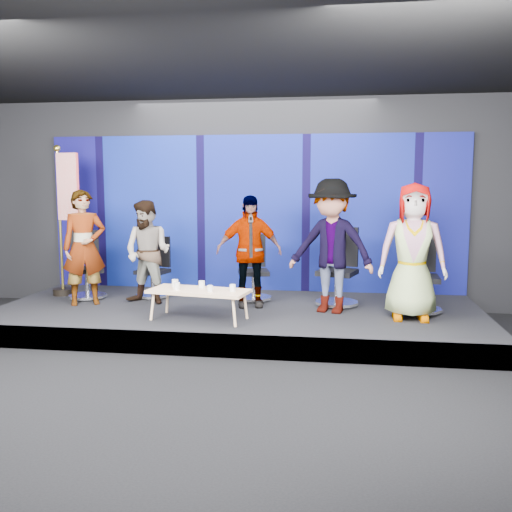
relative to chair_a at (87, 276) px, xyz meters
The scene contains 21 objects.
ground 3.84m from the chair_a, 48.81° to the right, with size 10.00×10.00×0.00m, color black.
room_walls 4.18m from the chair_a, 48.81° to the right, with size 10.02×8.02×3.51m.
riser 2.56m from the chair_a, ahead, with size 7.00×3.00×0.30m, color black.
backdrop 2.89m from the chair_a, 23.87° to the left, with size 7.00×0.08×2.60m, color #0F064D.
chair_a is the anchor object (origin of this frame).
panelist_a 0.72m from the chair_a, 67.16° to the right, with size 0.62×0.41×1.71m, color black.
chair_b 1.06m from the chair_a, 12.13° to the left, with size 0.65×0.65×0.96m.
panelist_b 1.22m from the chair_a, 13.64° to the right, with size 0.75×0.59×1.55m, color black.
chair_c 2.64m from the chair_a, ahead, with size 0.69×0.69×1.01m.
panelist_c 2.69m from the chair_a, ahead, with size 0.96×0.40×1.63m, color black.
chair_d 3.94m from the chair_a, ahead, with size 0.81×0.81×1.15m.
panelist_d 3.90m from the chair_a, ahead, with size 1.21×0.69×1.87m, color black.
chair_e 5.08m from the chair_a, ahead, with size 0.65×0.65×1.12m.
panelist_e 4.99m from the chair_a, ahead, with size 0.88×0.58×1.81m, color black.
coffee_table 2.42m from the chair_a, 29.02° to the right, with size 1.39×0.77×0.40m.
mug_a 2.03m from the chair_a, 30.41° to the right, with size 0.09×0.09×0.10m, color silver.
mug_b 2.21m from the chair_a, 33.90° to the right, with size 0.08×0.08×0.10m, color silver.
mug_c 2.37m from the chair_a, 26.14° to the right, with size 0.08×0.08×0.10m, color silver.
mug_d 2.64m from the chair_a, 29.49° to the right, with size 0.07×0.07×0.08m, color silver.
mug_e 2.86m from the chair_a, 25.44° to the right, with size 0.08×0.08×0.09m, color silver.
flag_stand 1.01m from the chair_a, 162.43° to the left, with size 0.54×0.32×2.40m.
Camera 1 is at (1.46, -5.55, 2.10)m, focal length 40.00 mm.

